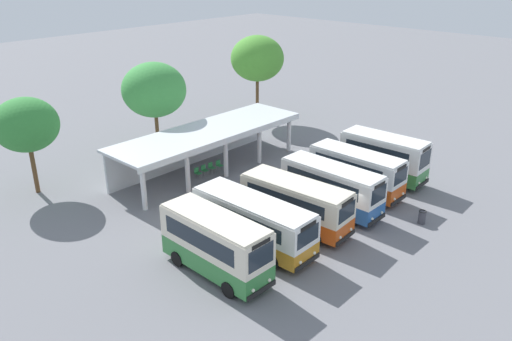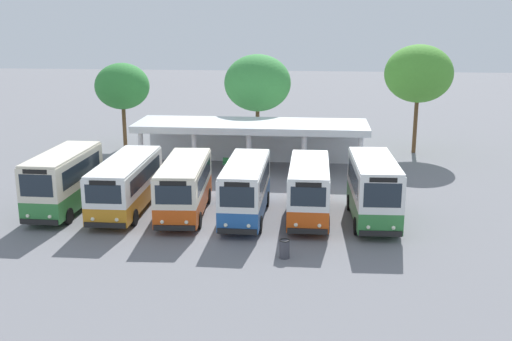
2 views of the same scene
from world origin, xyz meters
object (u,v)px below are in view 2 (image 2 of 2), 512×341
(waiting_chair_second_from_end, at_px, (236,163))
(waiting_chair_middle_seat, at_px, (246,163))
(city_bus_fifth_blue, at_px, (309,188))
(waiting_chair_fourth_seat, at_px, (256,164))
(city_bus_far_end_green, at_px, (374,188))
(waiting_chair_end_by_column, at_px, (226,163))
(city_bus_fourth_amber, at_px, (246,188))
(litter_bin_apron, at_px, (284,249))
(city_bus_second_in_row, at_px, (126,183))
(city_bus_nearest_orange, at_px, (64,179))
(city_bus_middle_cream, at_px, (184,185))

(waiting_chair_second_from_end, bearing_deg, waiting_chair_middle_seat, -1.55)
(city_bus_fifth_blue, xyz_separation_m, waiting_chair_fourth_seat, (-3.91, 10.26, -1.22))
(city_bus_far_end_green, relative_size, waiting_chair_end_by_column, 7.73)
(waiting_chair_second_from_end, relative_size, waiting_chair_fourth_seat, 1.00)
(city_bus_fourth_amber, distance_m, city_bus_fifth_blue, 3.48)
(litter_bin_apron, bearing_deg, waiting_chair_middle_seat, 102.64)
(city_bus_fourth_amber, height_order, waiting_chair_second_from_end, city_bus_fourth_amber)
(city_bus_fifth_blue, height_order, waiting_chair_end_by_column, city_bus_fifth_blue)
(litter_bin_apron, bearing_deg, city_bus_second_in_row, 146.71)
(city_bus_second_in_row, bearing_deg, waiting_chair_middle_seat, 59.89)
(city_bus_fourth_amber, distance_m, city_bus_far_end_green, 6.94)
(city_bus_fifth_blue, bearing_deg, city_bus_nearest_orange, -179.73)
(city_bus_nearest_orange, xyz_separation_m, litter_bin_apron, (12.84, -5.66, -1.44))
(waiting_chair_end_by_column, bearing_deg, city_bus_second_in_row, -113.40)
(city_bus_middle_cream, bearing_deg, city_bus_nearest_orange, -179.40)
(city_bus_nearest_orange, xyz_separation_m, city_bus_far_end_green, (17.35, -0.14, 0.02))
(city_bus_nearest_orange, xyz_separation_m, waiting_chair_second_from_end, (8.50, 10.45, -1.38))
(city_bus_second_in_row, distance_m, litter_bin_apron, 11.28)
(city_bus_second_in_row, distance_m, waiting_chair_middle_seat, 11.54)
(waiting_chair_second_from_end, relative_size, litter_bin_apron, 0.96)
(waiting_chair_end_by_column, bearing_deg, city_bus_fourth_amber, -76.02)
(city_bus_middle_cream, xyz_separation_m, waiting_chair_second_from_end, (1.56, 10.38, -1.19))
(waiting_chair_second_from_end, xyz_separation_m, waiting_chair_middle_seat, (0.73, -0.02, 0.00))
(city_bus_nearest_orange, distance_m, waiting_chair_second_from_end, 13.54)
(waiting_chair_middle_seat, height_order, waiting_chair_fourth_seat, same)
(city_bus_far_end_green, height_order, waiting_chair_middle_seat, city_bus_far_end_green)
(city_bus_second_in_row, height_order, city_bus_far_end_green, city_bus_far_end_green)
(waiting_chair_end_by_column, height_order, litter_bin_apron, litter_bin_apron)
(waiting_chair_end_by_column, bearing_deg, city_bus_middle_cream, -94.56)
(waiting_chair_fourth_seat, distance_m, litter_bin_apron, 16.24)
(city_bus_fourth_amber, height_order, waiting_chair_middle_seat, city_bus_fourth_amber)
(waiting_chair_middle_seat, bearing_deg, waiting_chair_second_from_end, 178.45)
(litter_bin_apron, bearing_deg, city_bus_fourth_amber, 113.99)
(city_bus_far_end_green, bearing_deg, litter_bin_apron, -129.24)
(city_bus_fourth_amber, bearing_deg, city_bus_nearest_orange, 178.94)
(city_bus_second_in_row, height_order, waiting_chair_end_by_column, city_bus_second_in_row)
(city_bus_second_in_row, xyz_separation_m, city_bus_fourth_amber, (6.94, -0.69, 0.09))
(waiting_chair_second_from_end, bearing_deg, city_bus_fifth_blue, -62.61)
(city_bus_fifth_blue, relative_size, city_bus_far_end_green, 1.06)
(waiting_chair_middle_seat, xyz_separation_m, litter_bin_apron, (3.61, -16.09, -0.07))
(city_bus_fourth_amber, relative_size, waiting_chair_middle_seat, 8.44)
(city_bus_fifth_blue, height_order, litter_bin_apron, city_bus_fifth_blue)
(city_bus_middle_cream, height_order, waiting_chair_second_from_end, city_bus_middle_cream)
(waiting_chair_middle_seat, relative_size, litter_bin_apron, 0.96)
(city_bus_fourth_amber, xyz_separation_m, litter_bin_apron, (2.43, -5.47, -1.30))
(city_bus_second_in_row, xyz_separation_m, waiting_chair_fourth_seat, (6.49, 9.83, -1.15))
(city_bus_middle_cream, xyz_separation_m, city_bus_far_end_green, (10.41, -0.21, 0.20))
(city_bus_middle_cream, relative_size, waiting_chair_middle_seat, 8.69)
(city_bus_nearest_orange, xyz_separation_m, waiting_chair_end_by_column, (7.76, 10.42, -1.38))
(city_bus_middle_cream, height_order, city_bus_far_end_green, city_bus_far_end_green)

